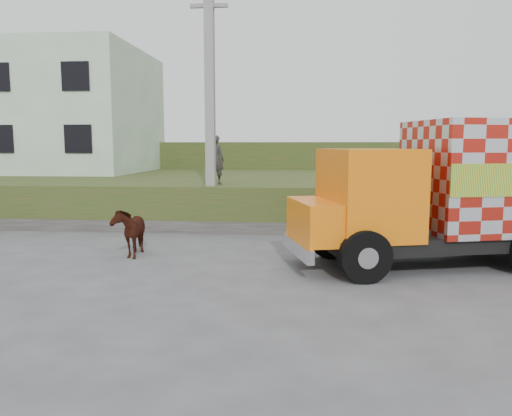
# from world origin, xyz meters

# --- Properties ---
(ground) EXTENTS (120.00, 120.00, 0.00)m
(ground) POSITION_xyz_m (0.00, 0.00, 0.00)
(ground) COLOR #474749
(ground) RESTS_ON ground
(embankment) EXTENTS (40.00, 12.00, 1.50)m
(embankment) POSITION_xyz_m (0.00, 10.00, 0.75)
(embankment) COLOR #254717
(embankment) RESTS_ON ground
(embankment_far) EXTENTS (40.00, 12.00, 3.00)m
(embankment_far) POSITION_xyz_m (0.00, 22.00, 1.50)
(embankment_far) COLOR #254717
(embankment_far) RESTS_ON ground
(retaining_strip) EXTENTS (16.00, 0.50, 0.40)m
(retaining_strip) POSITION_xyz_m (-2.00, 4.20, 0.20)
(retaining_strip) COLOR #595651
(retaining_strip) RESTS_ON ground
(building) EXTENTS (10.00, 8.00, 6.00)m
(building) POSITION_xyz_m (-11.00, 13.00, 4.50)
(building) COLOR silver
(building) RESTS_ON embankment
(utility_pole) EXTENTS (1.20, 0.30, 8.00)m
(utility_pole) POSITION_xyz_m (-1.00, 4.60, 4.08)
(utility_pole) COLOR gray
(utility_pole) RESTS_ON ground
(cargo_truck) EXTENTS (7.98, 4.28, 3.40)m
(cargo_truck) POSITION_xyz_m (5.97, 0.56, 1.75)
(cargo_truck) COLOR black
(cargo_truck) RESTS_ON ground
(cow) EXTENTS (0.91, 1.60, 1.28)m
(cow) POSITION_xyz_m (-2.42, 0.72, 0.64)
(cow) COLOR #331A0C
(cow) RESTS_ON ground
(pedestrian) EXTENTS (0.72, 0.61, 1.68)m
(pedestrian) POSITION_xyz_m (-0.95, 5.30, 2.34)
(pedestrian) COLOR #2C2A27
(pedestrian) RESTS_ON embankment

